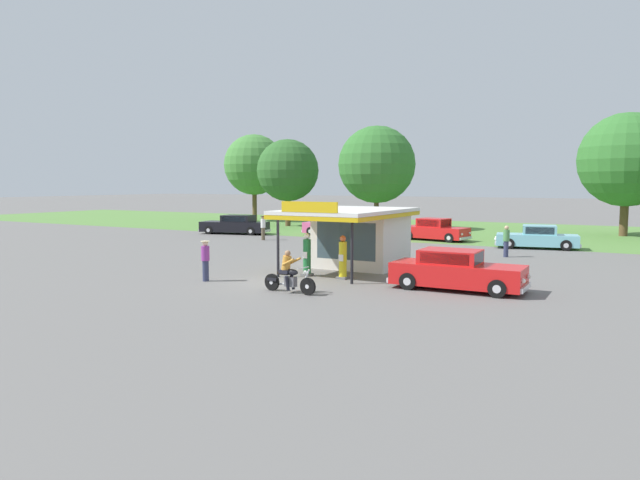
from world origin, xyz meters
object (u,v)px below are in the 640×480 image
at_px(parked_car_second_row_spare, 537,238).
at_px(parked_car_back_row_centre_left, 435,230).
at_px(parked_car_back_row_right, 235,225).
at_px(bystander_admiring_sedan, 506,240).
at_px(gas_pump_offside, 343,259).
at_px(featured_classic_sedan, 456,271).
at_px(motorcycle_with_rider, 289,275).
at_px(parked_car_back_row_far_right, 335,226).
at_px(bystander_leaning_by_kiosk, 263,227).
at_px(bystander_strolling_foreground, 205,259).
at_px(gas_pump_nearside, 307,256).

height_order(parked_car_second_row_spare, parked_car_back_row_centre_left, parked_car_back_row_centre_left).
xyz_separation_m(parked_car_back_row_right, bystander_admiring_sedan, (22.09, -4.44, 0.22)).
distance_m(gas_pump_offside, parked_car_back_row_centre_left, 18.33).
height_order(featured_classic_sedan, parked_car_back_row_centre_left, parked_car_back_row_centre_left).
distance_m(gas_pump_offside, featured_classic_sedan, 4.94).
bearing_deg(motorcycle_with_rider, parked_car_back_row_far_right, 114.05).
xyz_separation_m(featured_classic_sedan, parked_car_back_row_centre_left, (-7.03, 18.39, -0.00)).
height_order(gas_pump_offside, bystander_leaning_by_kiosk, gas_pump_offside).
distance_m(parked_car_back_row_right, bystander_strolling_foreground, 22.86).
xyz_separation_m(parked_car_second_row_spare, bystander_leaning_by_kiosk, (-17.95, -3.94, 0.29)).
bearing_deg(bystander_admiring_sedan, motorcycle_with_rider, -107.54).
bearing_deg(bystander_leaning_by_kiosk, parked_car_back_row_centre_left, 28.66).
bearing_deg(parked_car_back_row_far_right, featured_classic_sedan, -50.58).
bearing_deg(motorcycle_with_rider, gas_pump_offside, 85.65).
relative_size(parked_car_back_row_centre_left, parked_car_back_row_far_right, 1.03).
bearing_deg(gas_pump_nearside, parked_car_back_row_right, 135.84).
bearing_deg(parked_car_back_row_centre_left, gas_pump_nearside, -88.98).
bearing_deg(parked_car_back_row_right, parked_car_second_row_spare, 2.10).
relative_size(gas_pump_nearside, parked_car_back_row_centre_left, 0.37).
bearing_deg(parked_car_second_row_spare, parked_car_back_row_right, -177.90).
distance_m(parked_car_back_row_far_right, bystander_strolling_foreground, 22.02).
relative_size(motorcycle_with_rider, parked_car_back_row_centre_left, 0.45).
distance_m(gas_pump_offside, motorcycle_with_rider, 3.81).
xyz_separation_m(featured_classic_sedan, bystander_strolling_foreground, (-9.61, -3.15, 0.20)).
relative_size(parked_car_back_row_right, bystander_admiring_sedan, 3.35).
height_order(gas_pump_offside, parked_car_back_row_centre_left, gas_pump_offside).
height_order(motorcycle_with_rider, bystander_admiring_sedan, bystander_admiring_sedan).
xyz_separation_m(parked_car_back_row_centre_left, parked_car_back_row_far_right, (-7.94, -0.18, 0.02)).
bearing_deg(gas_pump_nearside, parked_car_back_row_centre_left, 91.02).
bearing_deg(parked_car_back_row_far_right, motorcycle_with_rider, -65.95).
relative_size(gas_pump_offside, parked_car_back_row_centre_left, 0.37).
distance_m(gas_pump_nearside, parked_car_back_row_right, 22.20).
height_order(gas_pump_offside, motorcycle_with_rider, gas_pump_offside).
xyz_separation_m(featured_classic_sedan, bystander_admiring_sedan, (-0.54, 11.20, 0.21)).
height_order(motorcycle_with_rider, featured_classic_sedan, motorcycle_with_rider).
relative_size(gas_pump_nearside, parked_car_back_row_far_right, 0.38).
xyz_separation_m(gas_pump_offside, bystander_strolling_foreground, (-4.67, -3.32, 0.07)).
bearing_deg(gas_pump_offside, bystander_admiring_sedan, 68.26).
distance_m(parked_car_second_row_spare, bystander_admiring_sedan, 5.33).
xyz_separation_m(parked_car_back_row_right, bystander_strolling_foreground, (13.02, -18.78, 0.21)).
relative_size(parked_car_back_row_far_right, bystander_leaning_by_kiosk, 2.82).
xyz_separation_m(parked_car_second_row_spare, bystander_admiring_sedan, (-0.76, -5.27, 0.26)).
distance_m(motorcycle_with_rider, bystander_leaning_by_kiosk, 20.44).
height_order(parked_car_second_row_spare, parked_car_back_row_far_right, parked_car_back_row_far_right).
xyz_separation_m(gas_pump_offside, bystander_admiring_sedan, (4.40, 11.03, 0.08)).
bearing_deg(bystander_admiring_sedan, parked_car_back_row_right, 168.65).
xyz_separation_m(gas_pump_offside, parked_car_back_row_right, (-17.69, 15.46, -0.14)).
distance_m(gas_pump_offside, bystander_admiring_sedan, 11.87).
height_order(featured_classic_sedan, parked_car_back_row_far_right, parked_car_back_row_far_right).
bearing_deg(featured_classic_sedan, parked_car_back_row_far_right, 129.42).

